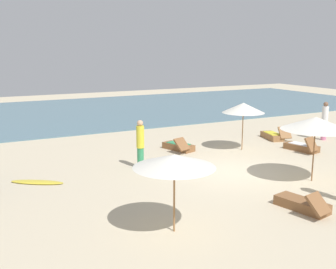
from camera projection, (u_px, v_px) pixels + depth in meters
ground_plane at (229, 172)px, 15.11m from camera, size 60.00×60.00×0.00m
ocean_water at (90, 111)px, 29.85m from camera, size 48.00×16.00×0.06m
umbrella_0 at (243, 108)px, 18.12m from camera, size 1.87×1.87×2.12m
umbrella_1 at (174, 161)px, 9.82m from camera, size 2.01×2.01×1.96m
umbrella_2 at (316, 123)px, 13.70m from camera, size 2.30×2.30×2.22m
lounger_0 at (273, 136)px, 20.65m from camera, size 1.01×1.78×0.70m
lounger_1 at (303, 204)px, 11.49m from camera, size 0.91×1.79×0.67m
lounger_3 at (302, 147)px, 18.24m from camera, size 0.91×1.73×0.74m
lounger_5 at (179, 146)px, 18.38m from camera, size 1.07×1.80×0.67m
person_1 at (325, 120)px, 20.32m from camera, size 0.40×0.40×1.91m
person_3 at (140, 144)px, 15.41m from camera, size 0.41×0.41×1.85m
surfboard at (37, 182)px, 13.86m from camera, size 1.76×1.41×0.07m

